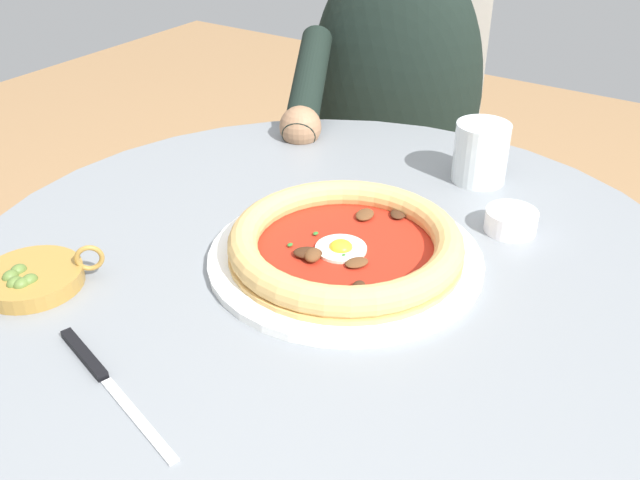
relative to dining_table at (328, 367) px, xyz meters
name	(u,v)px	position (x,y,z in m)	size (l,w,h in m)	color
dining_table	(328,367)	(0.00, 0.00, 0.00)	(0.92, 0.92, 0.75)	gray
pizza_on_plate	(345,246)	(0.01, -0.02, 0.19)	(0.33, 0.33, 0.05)	white
water_glass	(480,156)	(0.31, -0.06, 0.21)	(0.08, 0.08, 0.09)	silver
steak_knife	(98,371)	(-0.29, 0.08, 0.17)	(0.07, 0.21, 0.01)	silver
ramekin_capers	(511,220)	(0.19, -0.16, 0.19)	(0.07, 0.07, 0.03)	white
olive_pan	(32,278)	(-0.23, 0.25, 0.18)	(0.12, 0.12, 0.04)	olive
diner_person	(388,185)	(0.62, 0.24, -0.06)	(0.57, 0.42, 1.19)	#282833
cafe_chair_diner	(397,156)	(0.75, 0.29, -0.05)	(0.51, 0.51, 0.88)	beige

